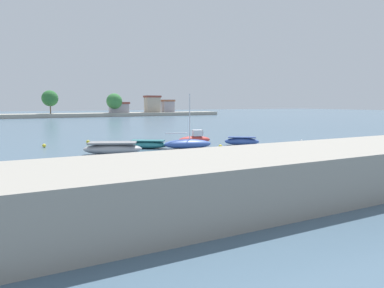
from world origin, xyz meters
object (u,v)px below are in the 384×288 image
(moored_boat_3, at_px, (195,139))
(mooring_buoy_1, at_px, (44,146))
(moored_boat_4, at_px, (242,141))
(mooring_buoy_0, at_px, (301,141))
(moored_boat_0, at_px, (113,148))
(mooring_buoy_2, at_px, (88,142))
(moored_boat_2, at_px, (188,144))
(mooring_buoy_3, at_px, (220,146))
(moored_boat_1, at_px, (148,144))

(moored_boat_3, distance_m, mooring_buoy_1, 16.84)
(moored_boat_4, relative_size, mooring_buoy_0, 12.84)
(moored_boat_0, bearing_deg, mooring_buoy_2, 115.09)
(moored_boat_2, xyz_separation_m, moored_boat_3, (2.85, 3.76, 0.04))
(moored_boat_2, height_order, moored_boat_3, moored_boat_2)
(moored_boat_3, distance_m, mooring_buoy_3, 5.16)
(mooring_buoy_0, bearing_deg, mooring_buoy_1, 162.26)
(moored_boat_4, distance_m, mooring_buoy_0, 8.45)
(moored_boat_1, distance_m, mooring_buoy_1, 11.45)
(mooring_buoy_1, bearing_deg, moored_boat_3, -15.15)
(moored_boat_0, distance_m, mooring_buoy_3, 11.34)
(moored_boat_0, bearing_deg, mooring_buoy_0, 21.50)
(moored_boat_3, bearing_deg, mooring_buoy_0, -9.31)
(moored_boat_0, xyz_separation_m, moored_boat_2, (8.07, 0.39, -0.05))
(mooring_buoy_2, bearing_deg, mooring_buoy_3, -43.64)
(moored_boat_4, distance_m, mooring_buoy_1, 21.90)
(moored_boat_3, bearing_deg, moored_boat_2, -115.45)
(moored_boat_2, relative_size, moored_boat_4, 1.48)
(moored_boat_2, bearing_deg, mooring_buoy_0, 12.56)
(mooring_buoy_0, bearing_deg, moored_boat_3, 158.97)
(moored_boat_2, bearing_deg, moored_boat_3, 69.16)
(mooring_buoy_3, bearing_deg, moored_boat_1, 152.26)
(moored_boat_0, height_order, moored_boat_3, moored_boat_3)
(moored_boat_2, distance_m, mooring_buoy_3, 3.51)
(mooring_buoy_1, distance_m, mooring_buoy_2, 5.21)
(moored_boat_0, xyz_separation_m, mooring_buoy_0, (23.33, -0.62, -0.41))
(moored_boat_4, relative_size, mooring_buoy_3, 9.49)
(mooring_buoy_3, bearing_deg, mooring_buoy_0, 1.72)
(moored_boat_2, relative_size, moored_boat_3, 1.42)
(moored_boat_3, xyz_separation_m, mooring_buoy_1, (-16.25, 4.40, -0.35))
(moored_boat_0, relative_size, mooring_buoy_0, 19.26)
(moored_boat_4, bearing_deg, moored_boat_0, -146.01)
(moored_boat_1, bearing_deg, moored_boat_4, 18.83)
(moored_boat_4, bearing_deg, moored_boat_1, -159.76)
(moored_boat_1, distance_m, mooring_buoy_3, 7.72)
(moored_boat_3, distance_m, mooring_buoy_0, 13.29)
(moored_boat_2, distance_m, moored_boat_3, 4.72)
(moored_boat_0, xyz_separation_m, mooring_buoy_1, (-5.32, 8.55, -0.36))
(moored_boat_1, bearing_deg, moored_boat_0, -117.86)
(moored_boat_3, height_order, mooring_buoy_3, moored_boat_3)
(moored_boat_3, bearing_deg, moored_boat_4, -32.89)
(moored_boat_1, height_order, mooring_buoy_1, moored_boat_1)
(moored_boat_0, relative_size, moored_boat_2, 1.01)
(moored_boat_1, bearing_deg, moored_boat_3, 45.15)
(moored_boat_3, height_order, mooring_buoy_2, moored_boat_3)
(moored_boat_2, bearing_deg, moored_boat_1, 164.74)
(moored_boat_2, height_order, mooring_buoy_2, moored_boat_2)
(moored_boat_1, relative_size, mooring_buoy_2, 11.00)
(moored_boat_1, bearing_deg, moored_boat_2, 0.18)
(moored_boat_2, bearing_deg, mooring_buoy_1, 165.00)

